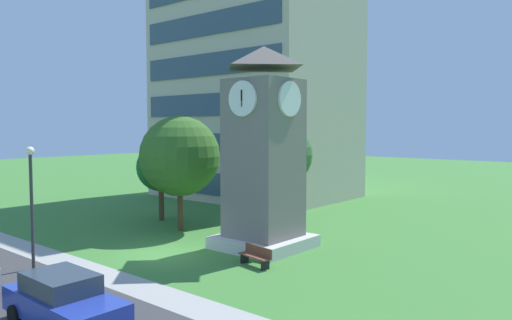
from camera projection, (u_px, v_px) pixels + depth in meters
ground_plane at (167, 255)px, 23.70m from camera, size 160.00×160.00×0.00m
kerb_strip at (96, 272)px, 20.77m from camera, size 120.00×1.60×0.01m
office_building at (255, 53)px, 43.31m from camera, size 15.97×11.63×25.60m
clock_tower at (264, 159)px, 24.82m from camera, size 4.22×4.22×10.25m
park_bench at (256, 256)px, 21.73m from camera, size 1.86×0.80×0.88m
street_lamp at (31, 193)px, 21.06m from camera, size 0.36×0.36×5.36m
tree_by_building at (180, 156)px, 28.93m from camera, size 4.78×4.78×6.87m
tree_streetside at (161, 167)px, 32.27m from camera, size 3.22×3.22×5.18m
tree_near_tower at (281, 155)px, 35.94m from camera, size 4.57×4.57×6.46m
parked_car_blue at (64, 301)px, 14.97m from camera, size 4.60×2.06×1.69m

